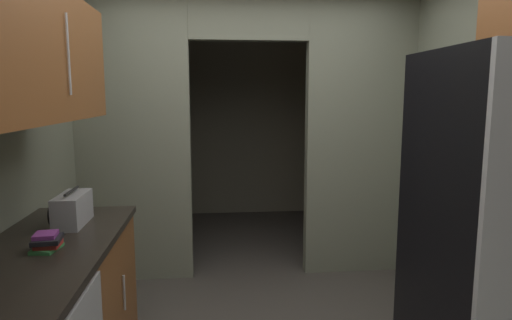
{
  "coord_description": "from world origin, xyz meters",
  "views": [
    {
      "loc": [
        -0.33,
        -2.41,
        1.65
      ],
      "look_at": [
        -0.0,
        0.89,
        1.16
      ],
      "focal_mm": 30.94,
      "sensor_mm": 36.0,
      "label": 1
    }
  ],
  "objects": [
    {
      "name": "kitchen_partition",
      "position": [
        0.0,
        1.52,
        1.43
      ],
      "size": [
        3.01,
        0.12,
        2.66
      ],
      "color": "gray",
      "rests_on": "ground"
    },
    {
      "name": "boombox",
      "position": [
        -1.16,
        0.21,
        0.98
      ],
      "size": [
        0.16,
        0.34,
        0.21
      ],
      "color": "#B2B2B7",
      "rests_on": "lower_cabinet_run"
    },
    {
      "name": "adjoining_room_shell",
      "position": [
        0.0,
        3.08,
        1.33
      ],
      "size": [
        3.01,
        2.28,
        2.66
      ],
      "color": "gray",
      "rests_on": "ground"
    },
    {
      "name": "upper_cabinet_counterside",
      "position": [
        -1.19,
        -0.19,
        1.84
      ],
      "size": [
        0.36,
        1.49,
        0.64
      ],
      "color": "brown"
    },
    {
      "name": "book_stack",
      "position": [
        -1.15,
        -0.23,
        0.93
      ],
      "size": [
        0.15,
        0.17,
        0.09
      ],
      "color": "#388C47",
      "rests_on": "lower_cabinet_run"
    }
  ]
}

